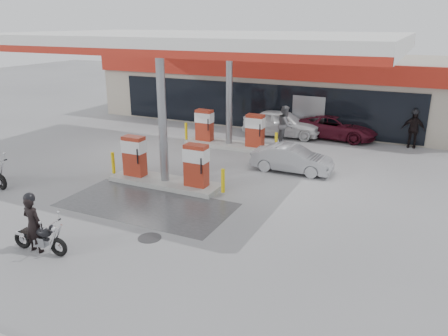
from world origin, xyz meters
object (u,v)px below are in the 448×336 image
at_px(biker_main, 33,224).
at_px(attendant, 285,125).
at_px(pump_island_near, 165,167).
at_px(parked_car_left, 137,102).
at_px(biker_walking, 413,129).
at_px(sedan_white, 282,123).
at_px(parked_car_right, 335,127).
at_px(main_motorcycle, 41,239).
at_px(hatchback_silver, 292,159).
at_px(pump_island_far, 229,133).

bearing_deg(biker_main, attendant, -102.85).
relative_size(pump_island_near, biker_main, 3.14).
height_order(parked_car_left, biker_walking, biker_walking).
bearing_deg(sedan_white, biker_walking, -90.20).
xyz_separation_m(biker_main, parked_car_right, (4.90, 15.97, -0.19)).
height_order(attendant, biker_walking, attendant).
xyz_separation_m(parked_car_left, biker_walking, (18.39, -2.20, 0.35)).
xyz_separation_m(pump_island_near, sedan_white, (1.75, 9.20, 0.02)).
height_order(biker_main, sedan_white, biker_main).
xyz_separation_m(sedan_white, parked_car_right, (2.75, 0.80, -0.10)).
xyz_separation_m(main_motorcycle, parked_car_right, (4.71, 15.95, 0.22)).
bearing_deg(sedan_white, pump_island_near, 163.86).
bearing_deg(pump_island_near, hatchback_silver, 41.90).
xyz_separation_m(attendant, hatchback_silver, (1.62, -4.11, -0.44)).
xyz_separation_m(attendant, biker_walking, (6.00, 2.09, -0.08)).
bearing_deg(pump_island_far, parked_car_left, 149.04).
height_order(pump_island_near, parked_car_left, pump_island_near).
height_order(biker_main, biker_walking, biker_walking).
xyz_separation_m(main_motorcycle, hatchback_silver, (4.22, 9.55, 0.15)).
bearing_deg(sedan_white, parked_car_left, 71.24).
distance_m(attendant, hatchback_silver, 4.44).
distance_m(pump_island_far, parked_car_right, 6.02).
relative_size(sedan_white, hatchback_silver, 1.26).
bearing_deg(hatchback_silver, pump_island_near, 131.01).
bearing_deg(biker_walking, sedan_white, -172.47).
relative_size(sedan_white, biker_walking, 2.32).
distance_m(pump_island_near, hatchback_silver, 5.39).
bearing_deg(pump_island_far, biker_walking, 24.36).
height_order(main_motorcycle, hatchback_silver, hatchback_silver).
relative_size(pump_island_far, parked_car_left, 1.31).
relative_size(pump_island_far, biker_walking, 2.78).
bearing_deg(main_motorcycle, parked_car_left, 113.83).
distance_m(pump_island_far, parked_car_left, 11.66).
bearing_deg(parked_car_left, biker_main, -155.41).
bearing_deg(sedan_white, pump_island_far, 145.95).
height_order(attendant, hatchback_silver, attendant).
height_order(main_motorcycle, biker_walking, biker_walking).
distance_m(pump_island_far, biker_main, 11.97).
height_order(pump_island_near, hatchback_silver, pump_island_near).
distance_m(pump_island_far, main_motorcycle, 11.95).
distance_m(biker_main, sedan_white, 15.32).
relative_size(parked_car_left, parked_car_right, 0.88).
distance_m(sedan_white, parked_car_right, 2.86).
distance_m(biker_main, hatchback_silver, 10.54).
relative_size(sedan_white, attendant, 2.14).
xyz_separation_m(pump_island_near, biker_main, (-0.40, -5.97, 0.11)).
bearing_deg(attendant, hatchback_silver, -167.71).
bearing_deg(attendant, biker_main, 159.23).
relative_size(main_motorcycle, biker_walking, 0.97).
xyz_separation_m(hatchback_silver, parked_car_left, (-14.01, 8.40, 0.01)).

